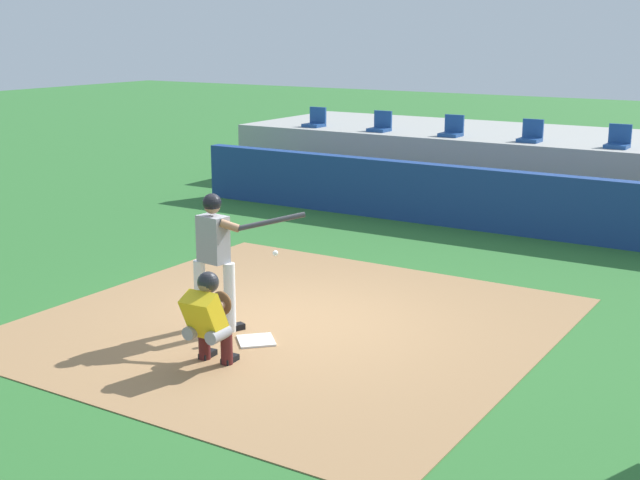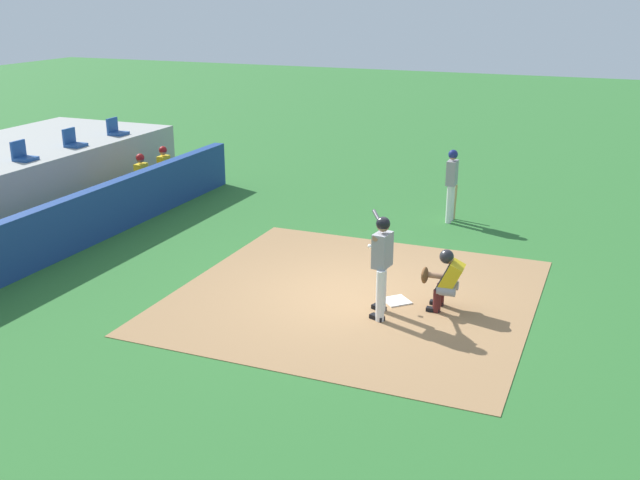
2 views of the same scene
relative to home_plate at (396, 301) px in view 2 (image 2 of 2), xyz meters
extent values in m
plane|color=#2D6B2D|center=(0.00, 0.80, -0.02)|extent=(80.00, 80.00, 0.00)
cube|color=#9E754C|center=(0.00, 0.80, -0.02)|extent=(6.40, 6.40, 0.01)
cube|color=white|center=(0.00, 0.00, 0.00)|extent=(0.62, 0.62, 0.02)
cylinder|color=silver|center=(-0.90, 0.02, 0.44)|extent=(0.15, 0.15, 0.92)
cylinder|color=silver|center=(-0.50, 0.12, 0.44)|extent=(0.15, 0.15, 0.92)
cube|color=gray|center=(-0.70, 0.07, 1.20)|extent=(0.41, 0.29, 0.60)
sphere|color=#996B4C|center=(-0.70, 0.07, 1.63)|extent=(0.21, 0.21, 0.21)
sphere|color=black|center=(-0.70, 0.07, 1.66)|extent=(0.24, 0.24, 0.24)
cylinder|color=#996B4C|center=(-0.61, 0.14, 1.41)|extent=(0.57, 0.12, 0.18)
cylinder|color=#996B4C|center=(-0.43, 0.06, 1.41)|extent=(0.26, 0.23, 0.17)
cylinder|color=#333338|center=(0.01, 0.35, 1.45)|extent=(0.74, 0.52, 0.24)
cube|color=black|center=(-0.88, 0.08, 0.02)|extent=(0.21, 0.29, 0.09)
cube|color=black|center=(-0.48, 0.18, 0.02)|extent=(0.21, 0.29, 0.09)
cylinder|color=gray|center=(-0.17, -0.94, 0.40)|extent=(0.18, 0.33, 0.16)
cylinder|color=#4C1919|center=(-0.17, -0.79, 0.19)|extent=(0.14, 0.14, 0.42)
cube|color=black|center=(-0.18, -0.73, 0.02)|extent=(0.12, 0.25, 0.08)
cylinder|color=gray|center=(0.15, -0.92, 0.40)|extent=(0.18, 0.33, 0.16)
cylinder|color=#4C1919|center=(0.15, -0.77, 0.19)|extent=(0.14, 0.14, 0.42)
cube|color=black|center=(0.14, -0.71, 0.02)|extent=(0.12, 0.25, 0.08)
cube|color=gold|center=(0.00, -0.98, 0.62)|extent=(0.42, 0.46, 0.57)
cube|color=#2D2D33|center=(-0.01, -0.86, 0.62)|extent=(0.39, 0.27, 0.45)
sphere|color=#996B4C|center=(-0.01, -0.90, 0.96)|extent=(0.21, 0.21, 0.21)
sphere|color=#232328|center=(-0.01, -0.88, 0.98)|extent=(0.25, 0.25, 0.25)
cylinder|color=#996B4C|center=(-0.06, -0.75, 0.62)|extent=(0.12, 0.45, 0.10)
ellipsoid|color=brown|center=(-0.11, -0.53, 0.62)|extent=(0.29, 0.13, 0.30)
sphere|color=white|center=(-0.05, 0.51, 1.00)|extent=(0.07, 0.07, 0.07)
cylinder|color=silver|center=(5.17, 0.24, 0.44)|extent=(0.14, 0.14, 0.92)
cylinder|color=silver|center=(5.41, 0.24, 0.44)|extent=(0.14, 0.14, 0.92)
cube|color=gray|center=(5.29, 0.24, 1.20)|extent=(0.36, 0.22, 0.60)
sphere|color=#996B4C|center=(5.29, 0.24, 1.62)|extent=(0.20, 0.20, 0.20)
sphere|color=navy|center=(5.29, 0.24, 1.65)|extent=(0.23, 0.23, 0.23)
cylinder|color=tan|center=(5.59, 0.19, 0.40)|extent=(0.18, 0.06, 0.85)
cube|color=navy|center=(0.00, 7.30, 0.58)|extent=(13.00, 0.30, 1.20)
cube|color=olive|center=(0.00, 8.30, 0.20)|extent=(11.80, 0.44, 0.45)
cylinder|color=#939399|center=(3.87, 8.05, 0.47)|extent=(0.15, 0.40, 0.15)
cylinder|color=#939399|center=(3.87, 7.85, 0.20)|extent=(0.13, 0.13, 0.45)
cube|color=maroon|center=(3.87, 7.80, 0.02)|extent=(0.11, 0.24, 0.08)
cylinder|color=#939399|center=(4.13, 8.05, 0.47)|extent=(0.15, 0.40, 0.15)
cylinder|color=#939399|center=(4.13, 7.85, 0.20)|extent=(0.13, 0.13, 0.45)
cube|color=maroon|center=(4.13, 7.80, 0.02)|extent=(0.11, 0.24, 0.08)
cube|color=gold|center=(4.00, 8.27, 0.74)|extent=(0.36, 0.22, 0.54)
sphere|color=brown|center=(4.00, 8.27, 1.13)|extent=(0.20, 0.20, 0.20)
sphere|color=maroon|center=(4.00, 8.27, 1.17)|extent=(0.22, 0.22, 0.22)
cylinder|color=brown|center=(3.80, 8.13, 0.63)|extent=(0.09, 0.41, 0.22)
cylinder|color=brown|center=(4.20, 8.13, 0.63)|extent=(0.09, 0.41, 0.22)
cylinder|color=#939399|center=(4.94, 8.05, 0.47)|extent=(0.15, 0.40, 0.15)
cylinder|color=#939399|center=(4.94, 7.85, 0.20)|extent=(0.13, 0.13, 0.45)
cube|color=maroon|center=(4.94, 7.80, 0.02)|extent=(0.11, 0.24, 0.08)
cylinder|color=#939399|center=(5.20, 8.05, 0.47)|extent=(0.15, 0.40, 0.15)
cylinder|color=#939399|center=(5.20, 7.85, 0.20)|extent=(0.13, 0.13, 0.45)
cube|color=maroon|center=(5.20, 7.80, 0.02)|extent=(0.11, 0.24, 0.08)
cube|color=gold|center=(5.07, 8.27, 0.74)|extent=(0.36, 0.22, 0.54)
sphere|color=#996B4C|center=(5.07, 8.27, 1.13)|extent=(0.20, 0.20, 0.20)
sphere|color=maroon|center=(5.07, 8.27, 1.17)|extent=(0.22, 0.22, 0.22)
cylinder|color=#996B4C|center=(4.87, 8.13, 0.63)|extent=(0.09, 0.41, 0.22)
cylinder|color=#996B4C|center=(5.27, 8.13, 0.63)|extent=(0.09, 0.41, 0.22)
cube|color=#1E478C|center=(1.86, 10.10, 1.42)|extent=(0.46, 0.46, 0.08)
cube|color=#1E478C|center=(1.86, 10.30, 1.66)|extent=(0.46, 0.06, 0.40)
cube|color=#1E478C|center=(3.71, 10.10, 1.42)|extent=(0.46, 0.46, 0.08)
cube|color=#1E478C|center=(3.71, 10.30, 1.66)|extent=(0.46, 0.06, 0.40)
cube|color=#1E478C|center=(5.57, 10.10, 1.42)|extent=(0.46, 0.46, 0.08)
cube|color=#1E478C|center=(5.57, 10.30, 1.66)|extent=(0.46, 0.06, 0.40)
camera|label=1|loc=(6.00, -8.08, 3.77)|focal=48.03mm
camera|label=2|loc=(-12.09, -3.45, 5.36)|focal=41.90mm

